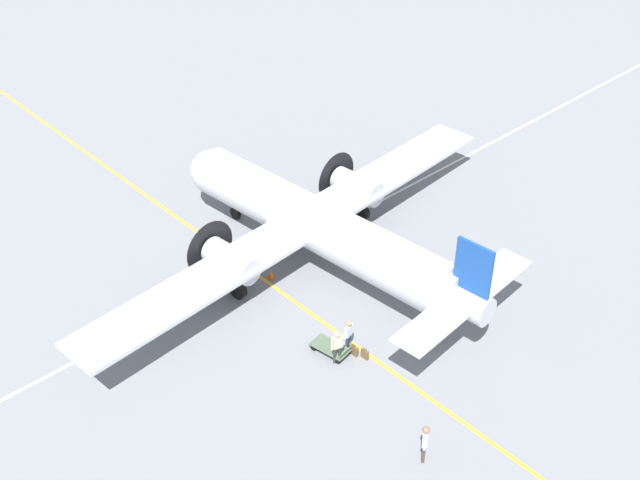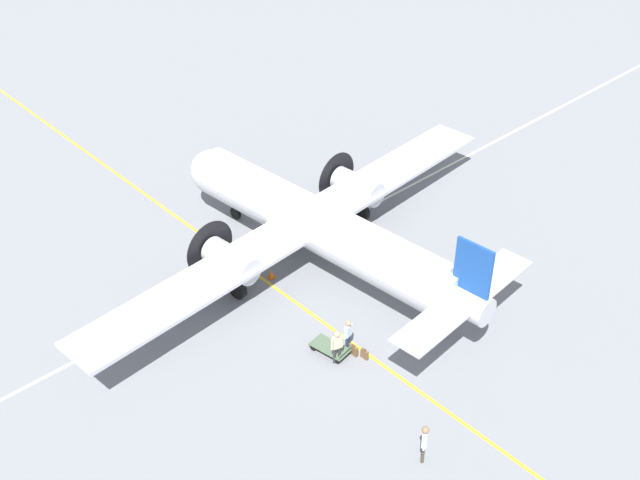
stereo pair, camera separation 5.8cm
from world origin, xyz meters
The scene contains 11 objects.
ground_plane centered at (0.00, 0.00, 0.00)m, with size 300.00×300.00×0.00m, color slate.
apron_line_eastwest centered at (0.00, -2.84, 0.00)m, with size 120.00×0.16×0.01m.
apron_line_northsouth centered at (-2.13, 0.00, 0.00)m, with size 0.16×120.00×0.01m.
airliner_main centered at (-0.38, -0.03, 2.45)m, with size 18.95×26.79×5.55m.
crew_foreground centered at (11.69, -5.42, 1.10)m, with size 0.41×0.51×1.79m.
passenger_boarding centered at (5.62, -4.16, 1.07)m, with size 0.30×0.57×1.74m.
ramp_agent centered at (5.36, -3.25, 1.00)m, with size 0.26×0.55×1.63m.
suitcase_near_door centered at (6.27, -3.11, 0.24)m, with size 0.40×0.12×0.51m.
suitcase_upright_spare centered at (5.77, -3.31, 0.26)m, with size 0.49×0.13×0.55m.
baggage_cart centered at (5.00, -3.97, 0.27)m, with size 1.87×1.18×0.56m.
traffic_cone centered at (-0.91, -2.45, 0.21)m, with size 0.35×0.35×0.46m.
Camera 2 is at (23.87, -21.89, 24.52)m, focal length 45.00 mm.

